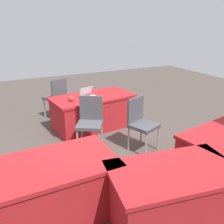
# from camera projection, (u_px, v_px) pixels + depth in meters

# --- Properties ---
(ground_plane) EXTENTS (14.40, 14.40, 0.00)m
(ground_plane) POSITION_uv_depth(u_px,v_px,m) (102.00, 165.00, 4.03)
(ground_plane) COLOR #4C423D
(table_foreground) EXTENTS (1.83, 1.07, 0.72)m
(table_foreground) POSITION_uv_depth(u_px,v_px,m) (93.00, 112.00, 5.35)
(table_foreground) COLOR #AD1E23
(table_foreground) RESTS_ON ground
(table_mid_left) EXTENTS (1.53, 1.04, 0.72)m
(table_mid_left) POSITION_uv_depth(u_px,v_px,m) (172.00, 197.00, 2.76)
(table_mid_left) COLOR #AD1E23
(table_mid_left) RESTS_ON ground
(table_mid_right) EXTENTS (1.76, 0.91, 0.72)m
(table_mid_right) POSITION_uv_depth(u_px,v_px,m) (42.00, 193.00, 2.83)
(table_mid_right) COLOR #AD1E23
(table_mid_right) RESTS_ON ground
(table_back_left) EXTENTS (1.53, 1.01, 0.72)m
(table_back_left) POSITION_uv_depth(u_px,v_px,m) (224.00, 154.00, 3.65)
(table_back_left) COLOR #AD1E23
(table_back_left) RESTS_ON ground
(chair_near_front) EXTENTS (0.58, 0.58, 0.98)m
(chair_near_front) POSITION_uv_depth(u_px,v_px,m) (56.00, 95.00, 5.81)
(chair_near_front) COLOR #9E9993
(chair_near_front) RESTS_ON ground
(chair_tucked_left) EXTENTS (0.60, 0.60, 0.96)m
(chair_tucked_left) POSITION_uv_depth(u_px,v_px,m) (90.00, 120.00, 4.41)
(chair_tucked_left) COLOR #9E9993
(chair_tucked_left) RESTS_ON ground
(chair_tucked_right) EXTENTS (0.57, 0.57, 0.96)m
(chair_tucked_right) POSITION_uv_depth(u_px,v_px,m) (141.00, 121.00, 4.36)
(chair_tucked_right) COLOR #9E9993
(chair_tucked_right) RESTS_ON ground
(laptop_silver) EXTENTS (0.39, 0.37, 0.21)m
(laptop_silver) POSITION_uv_depth(u_px,v_px,m) (89.00, 95.00, 5.13)
(laptop_silver) COLOR silver
(laptop_silver) RESTS_ON table_foreground
(yarn_ball) EXTENTS (0.11, 0.11, 0.11)m
(yarn_ball) POSITION_uv_depth(u_px,v_px,m) (71.00, 98.00, 4.87)
(yarn_ball) COLOR #B2382D
(yarn_ball) RESTS_ON table_foreground
(scissors_red) EXTENTS (0.15, 0.16, 0.01)m
(scissors_red) POSITION_uv_depth(u_px,v_px,m) (106.00, 92.00, 5.47)
(scissors_red) COLOR red
(scissors_red) RESTS_ON table_foreground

